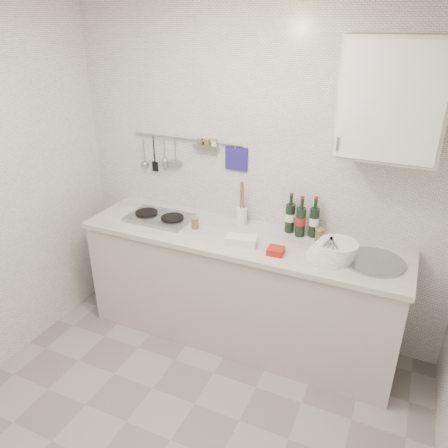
# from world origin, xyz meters

# --- Properties ---
(floor) EXTENTS (3.00, 3.00, 0.00)m
(floor) POSITION_xyz_m (0.00, 0.00, 0.00)
(floor) COLOR slate
(floor) RESTS_ON ground
(back_wall) EXTENTS (3.00, 0.02, 2.50)m
(back_wall) POSITION_xyz_m (0.00, 1.40, 1.25)
(back_wall) COLOR silver
(back_wall) RESTS_ON floor
(counter) EXTENTS (2.44, 0.64, 0.96)m
(counter) POSITION_xyz_m (0.01, 1.10, 0.43)
(counter) COLOR #B6B1A8
(counter) RESTS_ON floor
(wall_rail) EXTENTS (0.98, 0.09, 0.34)m
(wall_rail) POSITION_xyz_m (-0.60, 1.37, 1.43)
(wall_rail) COLOR #93969B
(wall_rail) RESTS_ON back_wall
(wall_cabinet) EXTENTS (0.60, 0.38, 0.70)m
(wall_cabinet) POSITION_xyz_m (0.90, 1.22, 1.95)
(wall_cabinet) COLOR #B6B1A8
(wall_cabinet) RESTS_ON back_wall
(plate_stack_hob) EXTENTS (0.24, 0.24, 0.02)m
(plate_stack_hob) POSITION_xyz_m (-0.62, 1.07, 0.93)
(plate_stack_hob) COLOR teal
(plate_stack_hob) RESTS_ON counter
(plate_stack_sink) EXTENTS (0.33, 0.32, 0.12)m
(plate_stack_sink) POSITION_xyz_m (0.69, 1.05, 0.97)
(plate_stack_sink) COLOR white
(plate_stack_sink) RESTS_ON counter
(wine_bottles) EXTENTS (0.25, 0.11, 0.31)m
(wine_bottles) POSITION_xyz_m (0.40, 1.31, 1.07)
(wine_bottles) COLOR black
(wine_bottles) RESTS_ON counter
(butter_dish) EXTENTS (0.23, 0.15, 0.06)m
(butter_dish) POSITION_xyz_m (0.06, 0.97, 0.95)
(butter_dish) COLOR white
(butter_dish) RESTS_ON counter
(strawberry_punnet) EXTENTS (0.11, 0.11, 0.04)m
(strawberry_punnet) POSITION_xyz_m (0.32, 0.95, 0.94)
(strawberry_punnet) COLOR red
(strawberry_punnet) RESTS_ON counter
(utensil_crock) EXTENTS (0.09, 0.09, 0.36)m
(utensil_crock) POSITION_xyz_m (-0.07, 1.30, 1.00)
(utensil_crock) COLOR white
(utensil_crock) RESTS_ON counter
(jar_a) EXTENTS (0.07, 0.07, 0.09)m
(jar_a) POSITION_xyz_m (-0.11, 1.35, 0.96)
(jar_a) COLOR brown
(jar_a) RESTS_ON counter
(jar_b) EXTENTS (0.06, 0.06, 0.07)m
(jar_b) POSITION_xyz_m (0.57, 1.27, 0.95)
(jar_b) COLOR brown
(jar_b) RESTS_ON counter
(jar_c) EXTENTS (0.07, 0.07, 0.09)m
(jar_c) POSITION_xyz_m (0.55, 1.27, 0.97)
(jar_c) COLOR brown
(jar_c) RESTS_ON counter
(jar_d) EXTENTS (0.06, 0.06, 0.09)m
(jar_d) POSITION_xyz_m (-0.37, 1.08, 0.97)
(jar_d) COLOR brown
(jar_d) RESTS_ON counter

